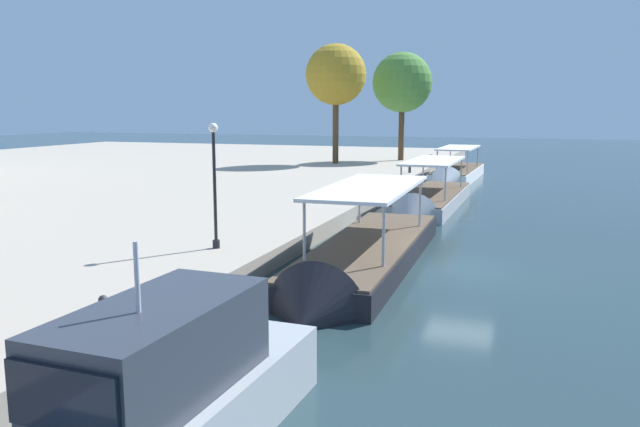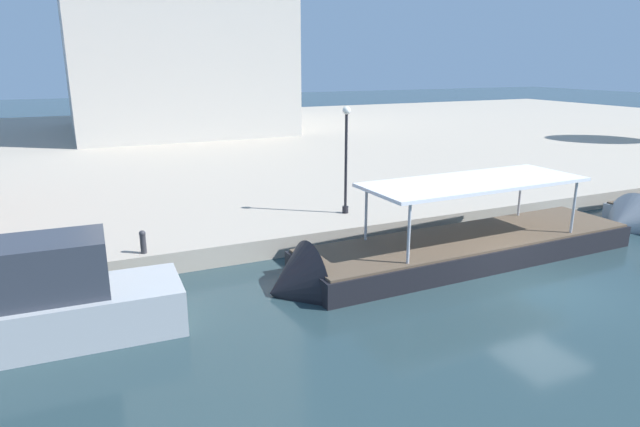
{
  "view_description": "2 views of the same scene",
  "coord_description": "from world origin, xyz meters",
  "px_view_note": "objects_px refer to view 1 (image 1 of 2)",
  "views": [
    {
      "loc": [
        -23.37,
        -2.51,
        5.84
      ],
      "look_at": [
        -2.03,
        4.82,
        2.13
      ],
      "focal_mm": 35.76,
      "sensor_mm": 36.0,
      "label": 1
    },
    {
      "loc": [
        -13.53,
        -11.81,
        7.14
      ],
      "look_at": [
        -4.83,
        7.11,
        1.34
      ],
      "focal_mm": 30.79,
      "sensor_mm": 36.0,
      "label": 2
    }
  ],
  "objects_px": {
    "lamp_post": "(215,180)",
    "tour_boat_4": "(456,176)",
    "mooring_bollard_2": "(104,311)",
    "tour_boat_3": "(429,204)",
    "mooring_bollard_1": "(431,159)",
    "tour_boat_2": "(362,264)",
    "mooring_bollard_0": "(410,167)",
    "tree_2": "(401,83)",
    "tree_0": "(335,76)"
  },
  "relations": [
    {
      "from": "mooring_bollard_1",
      "to": "tour_boat_3",
      "type": "bearing_deg",
      "value": -171.0
    },
    {
      "from": "mooring_bollard_2",
      "to": "tour_boat_2",
      "type": "bearing_deg",
      "value": -18.95
    },
    {
      "from": "mooring_bollard_0",
      "to": "lamp_post",
      "type": "bearing_deg",
      "value": 177.45
    },
    {
      "from": "tree_0",
      "to": "tree_2",
      "type": "distance_m",
      "value": 7.32
    },
    {
      "from": "mooring_bollard_2",
      "to": "lamp_post",
      "type": "height_order",
      "value": "lamp_post"
    },
    {
      "from": "tour_boat_4",
      "to": "mooring_bollard_0",
      "type": "height_order",
      "value": "tour_boat_4"
    },
    {
      "from": "tour_boat_2",
      "to": "tree_0",
      "type": "xyz_separation_m",
      "value": [
        35.35,
        12.29,
        8.53
      ]
    },
    {
      "from": "mooring_bollard_2",
      "to": "tree_2",
      "type": "xyz_separation_m",
      "value": [
        50.64,
        3.73,
        7.12
      ]
    },
    {
      "from": "tour_boat_2",
      "to": "tree_2",
      "type": "relative_size",
      "value": 1.4
    },
    {
      "from": "tour_boat_4",
      "to": "tree_0",
      "type": "height_order",
      "value": "tree_0"
    },
    {
      "from": "tour_boat_4",
      "to": "mooring_bollard_2",
      "type": "relative_size",
      "value": 16.05
    },
    {
      "from": "mooring_bollard_1",
      "to": "lamp_post",
      "type": "distance_m",
      "value": 39.31
    },
    {
      "from": "mooring_bollard_2",
      "to": "lamp_post",
      "type": "bearing_deg",
      "value": 11.17
    },
    {
      "from": "tour_boat_2",
      "to": "lamp_post",
      "type": "distance_m",
      "value": 6.15
    },
    {
      "from": "tour_boat_4",
      "to": "tree_0",
      "type": "bearing_deg",
      "value": -109.29
    },
    {
      "from": "mooring_bollard_1",
      "to": "lamp_post",
      "type": "bearing_deg",
      "value": 177.77
    },
    {
      "from": "mooring_bollard_1",
      "to": "tree_0",
      "type": "distance_m",
      "value": 11.75
    },
    {
      "from": "mooring_bollard_2",
      "to": "lamp_post",
      "type": "distance_m",
      "value": 9.05
    },
    {
      "from": "tour_boat_4",
      "to": "mooring_bollard_0",
      "type": "bearing_deg",
      "value": -54.15
    },
    {
      "from": "tour_boat_3",
      "to": "tour_boat_4",
      "type": "xyz_separation_m",
      "value": [
        15.71,
        0.41,
        0.05
      ]
    },
    {
      "from": "mooring_bollard_2",
      "to": "tour_boat_3",
      "type": "bearing_deg",
      "value": -7.7
    },
    {
      "from": "mooring_bollard_2",
      "to": "lamp_post",
      "type": "relative_size",
      "value": 0.18
    },
    {
      "from": "tour_boat_3",
      "to": "tree_2",
      "type": "xyz_separation_m",
      "value": [
        25.44,
        7.14,
        8.01
      ]
    },
    {
      "from": "tour_boat_4",
      "to": "mooring_bollard_1",
      "type": "xyz_separation_m",
      "value": [
        6.96,
        3.18,
        0.86
      ]
    },
    {
      "from": "mooring_bollard_1",
      "to": "tour_boat_4",
      "type": "bearing_deg",
      "value": -155.42
    },
    {
      "from": "mooring_bollard_0",
      "to": "tour_boat_3",
      "type": "bearing_deg",
      "value": -164.25
    },
    {
      "from": "lamp_post",
      "to": "tour_boat_4",
      "type": "bearing_deg",
      "value": -8.3
    },
    {
      "from": "mooring_bollard_1",
      "to": "lamp_post",
      "type": "xyz_separation_m",
      "value": [
        -39.23,
        1.53,
        2.06
      ]
    },
    {
      "from": "mooring_bollard_1",
      "to": "lamp_post",
      "type": "relative_size",
      "value": 0.19
    },
    {
      "from": "tour_boat_2",
      "to": "tour_boat_4",
      "type": "height_order",
      "value": "tour_boat_2"
    },
    {
      "from": "tour_boat_2",
      "to": "tour_boat_3",
      "type": "distance_m",
      "value": 15.14
    },
    {
      "from": "mooring_bollard_1",
      "to": "mooring_bollard_2",
      "type": "bearing_deg",
      "value": -179.79
    },
    {
      "from": "tour_boat_2",
      "to": "mooring_bollard_1",
      "type": "height_order",
      "value": "tour_boat_2"
    },
    {
      "from": "tour_boat_3",
      "to": "mooring_bollard_0",
      "type": "height_order",
      "value": "tour_boat_3"
    },
    {
      "from": "tour_boat_3",
      "to": "mooring_bollard_1",
      "type": "distance_m",
      "value": 22.96
    },
    {
      "from": "mooring_bollard_0",
      "to": "mooring_bollard_1",
      "type": "distance_m",
      "value": 9.26
    },
    {
      "from": "tour_boat_4",
      "to": "mooring_bollard_2",
      "type": "height_order",
      "value": "tour_boat_4"
    },
    {
      "from": "tour_boat_2",
      "to": "tree_0",
      "type": "relative_size",
      "value": 1.34
    },
    {
      "from": "tree_0",
      "to": "tree_2",
      "type": "relative_size",
      "value": 1.04
    },
    {
      "from": "tour_boat_2",
      "to": "mooring_bollard_1",
      "type": "distance_m",
      "value": 37.99
    },
    {
      "from": "mooring_bollard_2",
      "to": "tour_boat_4",
      "type": "bearing_deg",
      "value": -4.2
    },
    {
      "from": "tree_0",
      "to": "mooring_bollard_0",
      "type": "bearing_deg",
      "value": -128.77
    },
    {
      "from": "tour_boat_2",
      "to": "tour_boat_4",
      "type": "distance_m",
      "value": 30.85
    },
    {
      "from": "mooring_bollard_2",
      "to": "tree_0",
      "type": "relative_size",
      "value": 0.07
    },
    {
      "from": "mooring_bollard_0",
      "to": "tree_2",
      "type": "height_order",
      "value": "tree_2"
    },
    {
      "from": "tour_boat_2",
      "to": "mooring_bollard_0",
      "type": "distance_m",
      "value": 28.82
    },
    {
      "from": "mooring_bollard_1",
      "to": "tree_2",
      "type": "relative_size",
      "value": 0.08
    },
    {
      "from": "tour_boat_4",
      "to": "lamp_post",
      "type": "xyz_separation_m",
      "value": [
        -32.27,
        4.71,
        2.92
      ]
    },
    {
      "from": "mooring_bollard_2",
      "to": "tree_2",
      "type": "bearing_deg",
      "value": 4.22
    },
    {
      "from": "tour_boat_3",
      "to": "tour_boat_4",
      "type": "height_order",
      "value": "tour_boat_3"
    }
  ]
}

